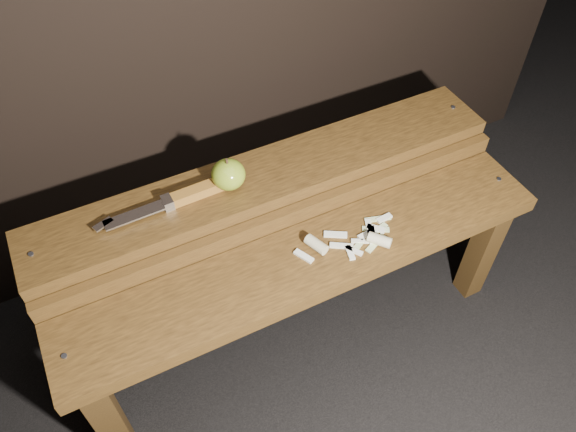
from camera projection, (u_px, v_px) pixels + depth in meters
name	position (u px, v px, depth m)	size (l,w,h in m)	color
ground	(297.00, 331.00, 1.64)	(60.00, 60.00, 0.00)	black
bench_front_tier	(311.00, 277.00, 1.34)	(1.20, 0.20, 0.42)	#36220D
bench_rear_tier	(269.00, 197.00, 1.43)	(1.20, 0.21, 0.50)	#36220D
apple	(228.00, 174.00, 1.31)	(0.08, 0.08, 0.08)	olive
knife	(182.00, 198.00, 1.29)	(0.31, 0.04, 0.03)	brown
apple_scraps	(354.00, 239.00, 1.32)	(0.27, 0.12, 0.03)	beige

